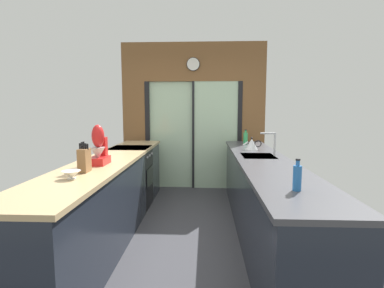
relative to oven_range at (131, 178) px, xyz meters
The scene contains 12 objects.
ground_plane 1.21m from the oven_range, 35.58° to the right, with size 5.04×7.60×0.02m, color #38383D.
back_wall_unit 1.81m from the oven_range, 51.68° to the left, with size 2.64×0.12×2.70m.
left_counter_run 1.12m from the oven_range, 90.08° to the right, with size 0.62×3.80×0.92m.
right_counter_run 2.05m from the oven_range, 27.56° to the right, with size 0.62×3.80×0.92m.
sink_faucet 2.19m from the oven_range, 19.58° to the right, with size 0.19×0.02×0.29m.
oven_range is the anchor object (origin of this frame).
mixing_bowl 2.07m from the oven_range, 89.47° to the right, with size 0.15×0.15×0.07m.
knife_block 1.83m from the oven_range, 89.39° to the right, with size 0.09×0.14×0.29m.
stand_mixer 1.49m from the oven_range, 89.22° to the right, with size 0.17×0.27×0.42m.
kettle 1.89m from the oven_range, ahead, with size 0.27×0.19×0.18m.
soap_bottle_near 2.96m from the oven_range, 51.76° to the right, with size 0.06×0.06×0.23m.
soap_bottle_far 1.95m from the oven_range, 15.77° to the left, with size 0.07×0.07×0.24m.
Camera 1 is at (0.23, -3.15, 1.51)m, focal length 27.77 mm.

